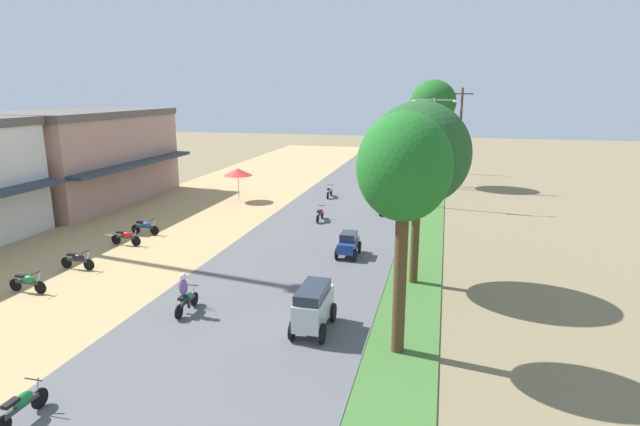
% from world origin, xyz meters
% --- Properties ---
extents(shophouse_mid, '(9.37, 14.15, 6.90)m').
position_xyz_m(shophouse_mid, '(-19.98, 27.80, 3.46)').
color(shophouse_mid, tan).
rests_on(shophouse_mid, ground).
extents(parked_motorbike_nearest, '(1.80, 0.54, 0.94)m').
position_xyz_m(parked_motorbike_nearest, '(-10.07, 11.04, 0.55)').
color(parked_motorbike_nearest, black).
rests_on(parked_motorbike_nearest, dirt_shoulder).
extents(parked_motorbike_second, '(1.80, 0.54, 0.94)m').
position_xyz_m(parked_motorbike_second, '(-9.99, 14.03, 0.55)').
color(parked_motorbike_second, black).
rests_on(parked_motorbike_second, dirt_shoulder).
extents(parked_motorbike_third, '(1.80, 0.54, 0.94)m').
position_xyz_m(parked_motorbike_third, '(-10.06, 18.03, 0.55)').
color(parked_motorbike_third, black).
rests_on(parked_motorbike_third, dirt_shoulder).
extents(parked_motorbike_fourth, '(1.80, 0.54, 0.94)m').
position_xyz_m(parked_motorbike_fourth, '(-10.25, 20.22, 0.55)').
color(parked_motorbike_fourth, black).
rests_on(parked_motorbike_fourth, dirt_shoulder).
extents(vendor_umbrella, '(2.20, 2.20, 2.52)m').
position_xyz_m(vendor_umbrella, '(-8.52, 30.36, 2.31)').
color(vendor_umbrella, '#99999E').
rests_on(vendor_umbrella, dirt_shoulder).
extents(median_tree_nearest, '(2.92, 2.92, 7.76)m').
position_xyz_m(median_tree_nearest, '(5.56, 9.73, 6.05)').
color(median_tree_nearest, '#4C351E').
rests_on(median_tree_nearest, median_strip).
extents(median_tree_second, '(4.36, 4.36, 7.93)m').
position_xyz_m(median_tree_second, '(5.66, 16.14, 5.77)').
color(median_tree_second, '#4C351E').
rests_on(median_tree_second, median_strip).
extents(median_tree_third, '(3.97, 3.97, 9.20)m').
position_xyz_m(median_tree_third, '(5.48, 41.22, 7.30)').
color(median_tree_third, '#4C351E').
rests_on(median_tree_third, median_strip).
extents(streetlamp_near, '(3.16, 0.20, 7.78)m').
position_xyz_m(streetlamp_near, '(5.80, 31.99, 4.55)').
color(streetlamp_near, gray).
rests_on(streetlamp_near, median_strip).
extents(streetlamp_mid, '(3.16, 0.20, 7.00)m').
position_xyz_m(streetlamp_mid, '(5.80, 48.88, 4.14)').
color(streetlamp_mid, gray).
rests_on(streetlamp_mid, median_strip).
extents(utility_pole_near, '(1.80, 0.20, 8.56)m').
position_xyz_m(utility_pole_near, '(7.87, 39.61, 4.47)').
color(utility_pole_near, brown).
rests_on(utility_pole_near, ground).
extents(car_van_silver, '(1.19, 2.41, 1.67)m').
position_xyz_m(car_van_silver, '(2.52, 10.46, 1.02)').
color(car_van_silver, '#B7BCC1').
rests_on(car_van_silver, road_strip).
extents(car_hatchback_blue, '(1.04, 2.00, 1.23)m').
position_xyz_m(car_hatchback_blue, '(2.17, 19.05, 0.75)').
color(car_hatchback_blue, navy).
rests_on(car_hatchback_blue, road_strip).
extents(car_sedan_charcoal, '(1.10, 2.26, 1.19)m').
position_xyz_m(car_sedan_charcoal, '(3.18, 28.83, 0.74)').
color(car_sedan_charcoal, '#282D33').
rests_on(car_sedan_charcoal, road_strip).
extents(motorbike_ahead_second, '(0.54, 1.80, 0.94)m').
position_xyz_m(motorbike_ahead_second, '(-3.49, 3.67, 0.57)').
color(motorbike_ahead_second, black).
rests_on(motorbike_ahead_second, road_strip).
extents(motorbike_ahead_third, '(0.54, 1.80, 1.66)m').
position_xyz_m(motorbike_ahead_third, '(-2.58, 10.71, 0.86)').
color(motorbike_ahead_third, black).
rests_on(motorbike_ahead_third, road_strip).
extents(motorbike_ahead_fourth, '(0.54, 1.80, 0.94)m').
position_xyz_m(motorbike_ahead_fourth, '(-0.96, 25.76, 0.57)').
color(motorbike_ahead_fourth, black).
rests_on(motorbike_ahead_fourth, road_strip).
extents(motorbike_ahead_fifth, '(0.54, 1.80, 0.94)m').
position_xyz_m(motorbike_ahead_fifth, '(-1.99, 33.21, 0.57)').
color(motorbike_ahead_fifth, black).
rests_on(motorbike_ahead_fifth, road_strip).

